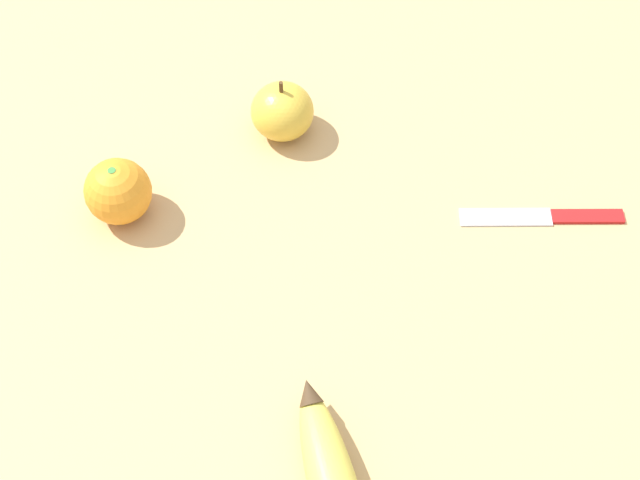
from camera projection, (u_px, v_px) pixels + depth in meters
The scene contains 4 objects.
ground_plane at pixel (314, 282), 0.87m from camera, with size 3.00×3.00×0.00m, color tan.
orange at pixel (118, 191), 0.89m from camera, with size 0.07×0.07×0.07m.
apple at pixel (282, 111), 0.96m from camera, with size 0.07×0.07×0.07m.
paring_knife at pixel (548, 216), 0.91m from camera, with size 0.11×0.15×0.01m.
Camera 1 is at (0.38, 0.26, 0.74)m, focal length 50.00 mm.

